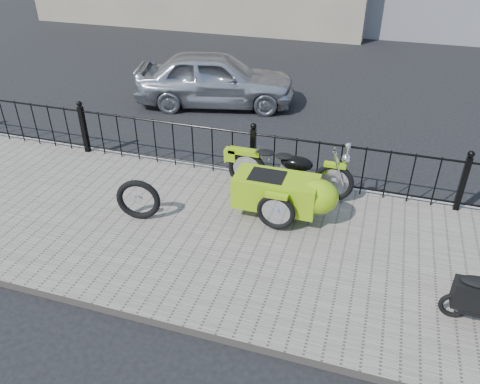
% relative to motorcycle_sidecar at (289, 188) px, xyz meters
% --- Properties ---
extents(ground, '(120.00, 120.00, 0.00)m').
position_rel_motorcycle_sidecar_xyz_m(ground, '(-0.87, -0.34, -0.59)').
color(ground, black).
rests_on(ground, ground).
extents(sidewalk, '(30.00, 3.80, 0.12)m').
position_rel_motorcycle_sidecar_xyz_m(sidewalk, '(-0.87, -0.84, -0.53)').
color(sidewalk, '#6C635B').
rests_on(sidewalk, ground).
extents(curb, '(30.00, 0.10, 0.12)m').
position_rel_motorcycle_sidecar_xyz_m(curb, '(-0.87, 1.10, -0.53)').
color(curb, gray).
rests_on(curb, ground).
extents(iron_fence, '(14.11, 0.11, 1.08)m').
position_rel_motorcycle_sidecar_xyz_m(iron_fence, '(-0.87, 0.96, -0.01)').
color(iron_fence, black).
rests_on(iron_fence, sidewalk).
extents(motorcycle_sidecar, '(2.28, 1.48, 0.98)m').
position_rel_motorcycle_sidecar_xyz_m(motorcycle_sidecar, '(0.00, 0.00, 0.00)').
color(motorcycle_sidecar, black).
rests_on(motorcycle_sidecar, sidewalk).
extents(spare_tire, '(0.71, 0.25, 0.70)m').
position_rel_motorcycle_sidecar_xyz_m(spare_tire, '(-2.22, -0.86, -0.12)').
color(spare_tire, black).
rests_on(spare_tire, sidewalk).
extents(sedan_car, '(4.23, 2.48, 1.35)m').
position_rel_motorcycle_sidecar_xyz_m(sedan_car, '(-2.89, 4.50, 0.08)').
color(sedan_car, '#B2B3B9').
rests_on(sedan_car, ground).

